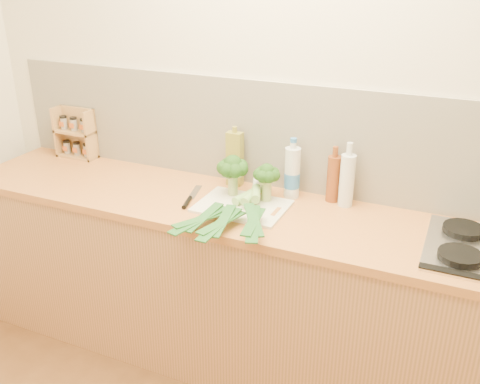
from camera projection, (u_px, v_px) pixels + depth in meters
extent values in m
plane|color=beige|center=(287.00, 111.00, 2.59)|extent=(3.50, 0.00, 3.50)
cube|color=silver|center=(285.00, 137.00, 2.63)|extent=(3.20, 0.02, 0.54)
cube|color=#B6794C|center=(261.00, 294.00, 2.69)|extent=(3.20, 0.60, 0.86)
cube|color=#B47335|center=(263.00, 214.00, 2.51)|extent=(3.20, 0.62, 0.04)
cylinder|color=black|center=(460.00, 256.00, 2.07)|extent=(0.17, 0.17, 0.03)
cylinder|color=black|center=(464.00, 230.00, 2.27)|extent=(0.17, 0.17, 0.03)
cube|color=beige|center=(242.00, 206.00, 2.52)|extent=(0.42, 0.31, 0.01)
cylinder|color=#95A962|center=(233.00, 185.00, 2.61)|extent=(0.05, 0.05, 0.10)
sphere|color=#15360E|center=(233.00, 165.00, 2.57)|extent=(0.09, 0.09, 0.09)
sphere|color=#15360E|center=(241.00, 169.00, 2.56)|extent=(0.07, 0.07, 0.07)
sphere|color=#15360E|center=(241.00, 166.00, 2.59)|extent=(0.07, 0.07, 0.07)
sphere|color=#15360E|center=(235.00, 164.00, 2.61)|extent=(0.07, 0.07, 0.07)
sphere|color=#15360E|center=(227.00, 165.00, 2.61)|extent=(0.07, 0.07, 0.07)
sphere|color=#15360E|center=(224.00, 168.00, 2.57)|extent=(0.07, 0.07, 0.07)
sphere|color=#15360E|center=(227.00, 170.00, 2.54)|extent=(0.07, 0.07, 0.07)
sphere|color=#15360E|center=(235.00, 171.00, 2.54)|extent=(0.07, 0.07, 0.07)
cylinder|color=#95A962|center=(266.00, 191.00, 2.55)|extent=(0.05, 0.05, 0.10)
sphere|color=#15360E|center=(267.00, 172.00, 2.51)|extent=(0.08, 0.08, 0.08)
sphere|color=#15360E|center=(274.00, 175.00, 2.50)|extent=(0.06, 0.06, 0.06)
sphere|color=#15360E|center=(273.00, 173.00, 2.53)|extent=(0.06, 0.06, 0.06)
sphere|color=#15360E|center=(268.00, 172.00, 2.55)|extent=(0.06, 0.06, 0.06)
sphere|color=#15360E|center=(262.00, 172.00, 2.54)|extent=(0.06, 0.06, 0.06)
sphere|color=#15360E|center=(259.00, 174.00, 2.52)|extent=(0.06, 0.06, 0.06)
sphere|color=#15360E|center=(262.00, 177.00, 2.49)|extent=(0.06, 0.06, 0.06)
sphere|color=#15360E|center=(269.00, 177.00, 2.48)|extent=(0.06, 0.06, 0.06)
cylinder|color=white|center=(261.00, 188.00, 2.65)|extent=(0.07, 0.13, 0.04)
cylinder|color=#7EB259|center=(245.00, 197.00, 2.55)|extent=(0.08, 0.16, 0.04)
cube|color=#194117|center=(202.00, 219.00, 2.34)|extent=(0.17, 0.29, 0.02)
cube|color=#194117|center=(199.00, 220.00, 2.32)|extent=(0.14, 0.34, 0.01)
cube|color=#194117|center=(204.00, 217.00, 2.34)|extent=(0.06, 0.28, 0.02)
cylinder|color=white|center=(262.00, 187.00, 2.62)|extent=(0.04, 0.12, 0.04)
cylinder|color=#7EB259|center=(251.00, 196.00, 2.51)|extent=(0.05, 0.15, 0.04)
cube|color=#194117|center=(222.00, 222.00, 2.27)|extent=(0.11, 0.30, 0.02)
cube|color=#194117|center=(220.00, 224.00, 2.25)|extent=(0.06, 0.34, 0.01)
cube|color=#194117|center=(223.00, 221.00, 2.27)|extent=(0.09, 0.28, 0.02)
cylinder|color=white|center=(257.00, 183.00, 2.61)|extent=(0.08, 0.12, 0.04)
cylinder|color=#7EB259|center=(256.00, 193.00, 2.50)|extent=(0.09, 0.15, 0.04)
cube|color=#194117|center=(253.00, 221.00, 2.23)|extent=(0.10, 0.30, 0.02)
cube|color=#194117|center=(253.00, 223.00, 2.22)|extent=(0.16, 0.34, 0.01)
cube|color=#194117|center=(253.00, 220.00, 2.24)|extent=(0.19, 0.26, 0.02)
cube|color=silver|center=(195.00, 192.00, 2.68)|extent=(0.07, 0.18, 0.00)
cylinder|color=black|center=(187.00, 203.00, 2.55)|extent=(0.05, 0.12, 0.02)
cube|color=tan|center=(79.00, 132.00, 3.13)|extent=(0.24, 0.01, 0.29)
cube|color=tan|center=(78.00, 156.00, 3.16)|extent=(0.24, 0.10, 0.01)
cube|color=tan|center=(75.00, 132.00, 3.10)|extent=(0.24, 0.10, 0.01)
cube|color=tan|center=(59.00, 131.00, 3.14)|extent=(0.01, 0.10, 0.29)
cube|color=tan|center=(91.00, 136.00, 3.06)|extent=(0.01, 0.10, 0.29)
cylinder|color=gray|center=(67.00, 148.00, 3.17)|extent=(0.04, 0.04, 0.07)
cylinder|color=gray|center=(77.00, 149.00, 3.14)|extent=(0.04, 0.04, 0.07)
cylinder|color=gray|center=(87.00, 151.00, 3.11)|extent=(0.04, 0.04, 0.07)
cylinder|color=gray|center=(64.00, 123.00, 3.11)|extent=(0.04, 0.04, 0.07)
cylinder|color=gray|center=(74.00, 125.00, 3.08)|extent=(0.04, 0.04, 0.07)
cylinder|color=gray|center=(84.00, 126.00, 3.05)|extent=(0.04, 0.04, 0.07)
cube|color=olive|center=(235.00, 159.00, 2.73)|extent=(0.08, 0.05, 0.28)
cylinder|color=olive|center=(235.00, 130.00, 2.66)|extent=(0.02, 0.02, 0.03)
cylinder|color=silver|center=(347.00, 181.00, 2.50)|extent=(0.07, 0.07, 0.25)
cylinder|color=silver|center=(350.00, 149.00, 2.44)|extent=(0.03, 0.03, 0.06)
cylinder|color=brown|center=(333.00, 179.00, 2.55)|extent=(0.06, 0.06, 0.23)
cylinder|color=brown|center=(335.00, 152.00, 2.50)|extent=(0.03, 0.03, 0.05)
cylinder|color=silver|center=(292.00, 173.00, 2.59)|extent=(0.08, 0.08, 0.25)
cylinder|color=silver|center=(293.00, 145.00, 2.53)|extent=(0.03, 0.03, 0.03)
cylinder|color=#306DB4|center=(292.00, 180.00, 2.61)|extent=(0.08, 0.08, 0.08)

